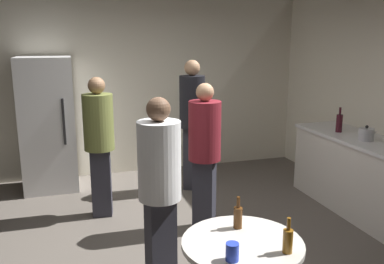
% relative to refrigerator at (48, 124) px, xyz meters
% --- Properties ---
extents(ground_plane, '(5.20, 5.20, 0.10)m').
position_rel_refrigerator_xyz_m(ground_plane, '(1.26, -2.20, -0.95)').
color(ground_plane, '#5B544C').
extents(wall_back, '(5.32, 0.06, 2.70)m').
position_rel_refrigerator_xyz_m(wall_back, '(1.26, 0.43, 0.45)').
color(wall_back, silver).
rests_on(wall_back, ground_plane).
extents(refrigerator, '(0.70, 0.68, 1.80)m').
position_rel_refrigerator_xyz_m(refrigerator, '(0.00, 0.00, 0.00)').
color(refrigerator, white).
rests_on(refrigerator, ground_plane).
extents(kitchen_counter, '(0.64, 1.93, 0.90)m').
position_rel_refrigerator_xyz_m(kitchen_counter, '(3.54, -1.89, -0.45)').
color(kitchen_counter, beige).
rests_on(kitchen_counter, ground_plane).
extents(kettle, '(0.24, 0.17, 0.18)m').
position_rel_refrigerator_xyz_m(kettle, '(3.50, -2.00, 0.07)').
color(kettle, '#B2B2B7').
rests_on(kettle, kitchen_counter).
extents(wine_bottle_on_counter, '(0.08, 0.08, 0.31)m').
position_rel_refrigerator_xyz_m(wine_bottle_on_counter, '(3.47, -1.54, 0.12)').
color(wine_bottle_on_counter, '#3F141E').
rests_on(wine_bottle_on_counter, kitchen_counter).
extents(foreground_table, '(0.80, 0.80, 0.73)m').
position_rel_refrigerator_xyz_m(foreground_table, '(1.32, -3.49, -0.27)').
color(foreground_table, beige).
rests_on(foreground_table, ground_plane).
extents(beer_bottle_amber, '(0.06, 0.06, 0.23)m').
position_rel_refrigerator_xyz_m(beer_bottle_amber, '(1.52, -3.70, -0.08)').
color(beer_bottle_amber, '#8C5919').
rests_on(beer_bottle_amber, foreground_table).
extents(beer_bottle_brown, '(0.06, 0.06, 0.23)m').
position_rel_refrigerator_xyz_m(beer_bottle_brown, '(1.36, -3.30, -0.08)').
color(beer_bottle_brown, '#593314').
rests_on(beer_bottle_brown, foreground_table).
extents(plastic_cup_blue, '(0.08, 0.08, 0.11)m').
position_rel_refrigerator_xyz_m(plastic_cup_blue, '(1.16, -3.69, -0.11)').
color(plastic_cup_blue, blue).
rests_on(plastic_cup_blue, foreground_table).
extents(person_in_white_shirt, '(0.39, 0.39, 1.60)m').
position_rel_refrigerator_xyz_m(person_in_white_shirt, '(0.93, -2.74, 0.03)').
color(person_in_white_shirt, '#2D2D38').
rests_on(person_in_white_shirt, ground_plane).
extents(person_in_olive_shirt, '(0.39, 0.39, 1.62)m').
position_rel_refrigerator_xyz_m(person_in_olive_shirt, '(0.59, -1.13, 0.05)').
color(person_in_olive_shirt, '#2D2D38').
rests_on(person_in_olive_shirt, ground_plane).
extents(person_in_black_shirt, '(0.46, 0.46, 1.76)m').
position_rel_refrigerator_xyz_m(person_in_black_shirt, '(1.85, -0.60, 0.14)').
color(person_in_black_shirt, '#2D2D38').
rests_on(person_in_black_shirt, ground_plane).
extents(person_in_maroon_shirt, '(0.47, 0.47, 1.59)m').
position_rel_refrigerator_xyz_m(person_in_maroon_shirt, '(1.62, -1.82, 0.03)').
color(person_in_maroon_shirt, '#2D2D38').
rests_on(person_in_maroon_shirt, ground_plane).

